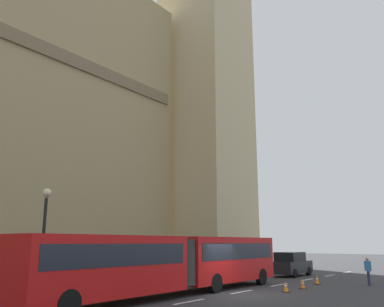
{
  "coord_description": "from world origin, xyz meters",
  "views": [
    {
      "loc": [
        -18.74,
        -11.64,
        2.59
      ],
      "look_at": [
        2.48,
        4.56,
        8.51
      ],
      "focal_mm": 37.64,
      "sensor_mm": 36.0,
      "label": 1
    }
  ],
  "objects_px": {
    "traffic_cone_west": "(286,287)",
    "pedestrian_near_cones": "(368,270)",
    "traffic_cone_east": "(317,280)",
    "traffic_cone_middle": "(303,284)",
    "articulated_bus": "(174,259)",
    "sedan_lead": "(291,264)",
    "street_lamp": "(44,233)"
  },
  "relations": [
    {
      "from": "traffic_cone_west",
      "to": "pedestrian_near_cones",
      "type": "height_order",
      "value": "pedestrian_near_cones"
    },
    {
      "from": "traffic_cone_west",
      "to": "traffic_cone_east",
      "type": "relative_size",
      "value": 1.0
    },
    {
      "from": "traffic_cone_middle",
      "to": "pedestrian_near_cones",
      "type": "height_order",
      "value": "pedestrian_near_cones"
    },
    {
      "from": "articulated_bus",
      "to": "sedan_lead",
      "type": "xyz_separation_m",
      "value": [
        14.82,
        0.18,
        -0.83
      ]
    },
    {
      "from": "pedestrian_near_cones",
      "to": "traffic_cone_east",
      "type": "bearing_deg",
      "value": 115.44
    },
    {
      "from": "articulated_bus",
      "to": "sedan_lead",
      "type": "bearing_deg",
      "value": 0.7
    },
    {
      "from": "traffic_cone_east",
      "to": "street_lamp",
      "type": "bearing_deg",
      "value": 150.44
    },
    {
      "from": "articulated_bus",
      "to": "traffic_cone_west",
      "type": "bearing_deg",
      "value": -39.56
    },
    {
      "from": "articulated_bus",
      "to": "traffic_cone_east",
      "type": "relative_size",
      "value": 30.22
    },
    {
      "from": "traffic_cone_middle",
      "to": "street_lamp",
      "type": "relative_size",
      "value": 0.11
    },
    {
      "from": "sedan_lead",
      "to": "pedestrian_near_cones",
      "type": "distance_m",
      "value": 7.63
    },
    {
      "from": "pedestrian_near_cones",
      "to": "articulated_bus",
      "type": "bearing_deg",
      "value": 149.71
    },
    {
      "from": "traffic_cone_west",
      "to": "traffic_cone_middle",
      "type": "relative_size",
      "value": 1.0
    },
    {
      "from": "sedan_lead",
      "to": "traffic_cone_east",
      "type": "xyz_separation_m",
      "value": [
        -4.97,
        -3.9,
        -0.63
      ]
    },
    {
      "from": "traffic_cone_west",
      "to": "traffic_cone_middle",
      "type": "xyz_separation_m",
      "value": [
        2.07,
        -0.09,
        0.0
      ]
    },
    {
      "from": "articulated_bus",
      "to": "traffic_cone_west",
      "type": "height_order",
      "value": "articulated_bus"
    },
    {
      "from": "traffic_cone_east",
      "to": "traffic_cone_middle",
      "type": "bearing_deg",
      "value": -174.52
    },
    {
      "from": "street_lamp",
      "to": "pedestrian_near_cones",
      "type": "height_order",
      "value": "street_lamp"
    },
    {
      "from": "traffic_cone_west",
      "to": "traffic_cone_middle",
      "type": "bearing_deg",
      "value": -2.58
    },
    {
      "from": "street_lamp",
      "to": "articulated_bus",
      "type": "bearing_deg",
      "value": -44.12
    },
    {
      "from": "traffic_cone_west",
      "to": "street_lamp",
      "type": "bearing_deg",
      "value": 138.1
    },
    {
      "from": "sedan_lead",
      "to": "traffic_cone_middle",
      "type": "xyz_separation_m",
      "value": [
        -8.01,
        -4.19,
        -0.63
      ]
    },
    {
      "from": "traffic_cone_middle",
      "to": "pedestrian_near_cones",
      "type": "distance_m",
      "value": 5.1
    },
    {
      "from": "traffic_cone_east",
      "to": "pedestrian_near_cones",
      "type": "bearing_deg",
      "value": -64.56
    },
    {
      "from": "traffic_cone_east",
      "to": "street_lamp",
      "type": "relative_size",
      "value": 0.11
    },
    {
      "from": "traffic_cone_middle",
      "to": "street_lamp",
      "type": "height_order",
      "value": "street_lamp"
    },
    {
      "from": "street_lamp",
      "to": "pedestrian_near_cones",
      "type": "distance_m",
      "value": 19.43
    },
    {
      "from": "traffic_cone_west",
      "to": "articulated_bus",
      "type": "bearing_deg",
      "value": 140.44
    },
    {
      "from": "articulated_bus",
      "to": "sedan_lead",
      "type": "distance_m",
      "value": 14.84
    },
    {
      "from": "sedan_lead",
      "to": "pedestrian_near_cones",
      "type": "height_order",
      "value": "sedan_lead"
    },
    {
      "from": "articulated_bus",
      "to": "street_lamp",
      "type": "xyz_separation_m",
      "value": [
        -4.65,
        4.51,
        1.31
      ]
    },
    {
      "from": "articulated_bus",
      "to": "traffic_cone_east",
      "type": "xyz_separation_m",
      "value": [
        9.85,
        -3.72,
        -1.46
      ]
    }
  ]
}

